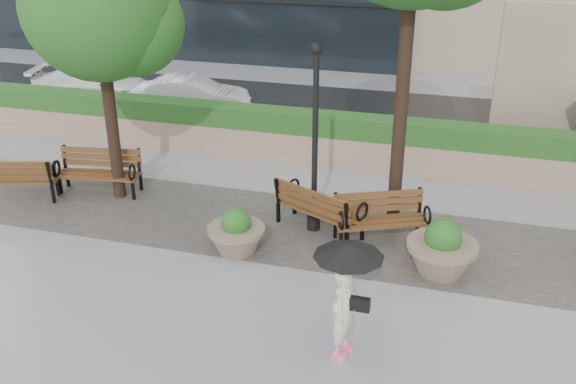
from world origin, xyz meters
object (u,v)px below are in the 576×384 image
(bench_1, at_px, (99,181))
(bench_2, at_px, (319,218))
(bench_0, at_px, (17,187))
(lamppost, at_px, (315,153))
(bench_3, at_px, (380,228))
(car_left, at_px, (94,85))
(car_right, at_px, (191,96))
(planter_left, at_px, (237,235))
(pedestrian, at_px, (346,288))
(planter_right, at_px, (442,253))

(bench_1, distance_m, bench_2, 5.56)
(bench_0, xyz_separation_m, lamppost, (7.10, 0.46, 1.45))
(bench_3, relative_size, car_left, 0.48)
(bench_1, bearing_deg, bench_0, -162.51)
(car_left, xyz_separation_m, car_right, (3.85, -0.36, 0.01))
(bench_1, height_order, car_left, car_left)
(planter_left, height_order, lamppost, lamppost)
(bench_1, relative_size, bench_3, 1.03)
(car_right, bearing_deg, pedestrian, -156.31)
(bench_1, distance_m, planter_right, 8.29)
(bench_2, bearing_deg, bench_3, -158.23)
(planter_left, height_order, car_left, car_left)
(bench_1, xyz_separation_m, planter_right, (8.16, -1.46, 0.12))
(bench_0, relative_size, planter_left, 1.81)
(pedestrian, bearing_deg, planter_right, -9.63)
(bench_2, height_order, lamppost, lamppost)
(planter_right, bearing_deg, bench_1, 169.88)
(planter_right, relative_size, car_right, 0.35)
(lamppost, bearing_deg, bench_3, -5.22)
(bench_0, xyz_separation_m, bench_3, (8.56, 0.33, -0.01))
(bench_3, bearing_deg, car_right, 111.73)
(bench_0, height_order, bench_3, bench_0)
(bench_3, bearing_deg, bench_0, 157.55)
(bench_0, xyz_separation_m, planter_right, (9.85, -0.60, 0.13))
(bench_2, bearing_deg, bench_1, 20.47)
(car_left, height_order, pedestrian, pedestrian)
(bench_0, relative_size, car_right, 0.55)
(bench_0, relative_size, bench_1, 1.01)
(car_left, bearing_deg, bench_1, -162.05)
(bench_2, distance_m, car_right, 9.14)
(bench_3, bearing_deg, bench_2, 152.04)
(bench_3, xyz_separation_m, planter_left, (-2.69, -1.25, 0.08))
(bench_1, bearing_deg, car_right, 84.62)
(bench_2, relative_size, car_left, 0.49)
(bench_0, bearing_deg, lamppost, 166.53)
(bench_0, distance_m, lamppost, 7.26)
(bench_0, xyz_separation_m, car_right, (1.24, 7.30, 0.31))
(lamppost, bearing_deg, car_right, 130.57)
(bench_2, distance_m, lamppost, 1.46)
(planter_right, xyz_separation_m, car_right, (-8.60, 7.90, 0.18))
(bench_1, height_order, pedestrian, pedestrian)
(bench_2, distance_m, car_left, 12.23)
(bench_1, xyz_separation_m, pedestrian, (6.88, -4.29, 0.87))
(planter_right, bearing_deg, car_left, 146.43)
(lamppost, height_order, car_right, lamppost)
(bench_3, xyz_separation_m, car_left, (-11.16, 7.33, 0.31))
(bench_1, distance_m, planter_left, 4.54)
(lamppost, xyz_separation_m, car_left, (-9.71, 7.20, -1.15))
(planter_left, xyz_separation_m, car_left, (-8.47, 8.58, 0.23))
(bench_1, bearing_deg, planter_right, -19.44)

